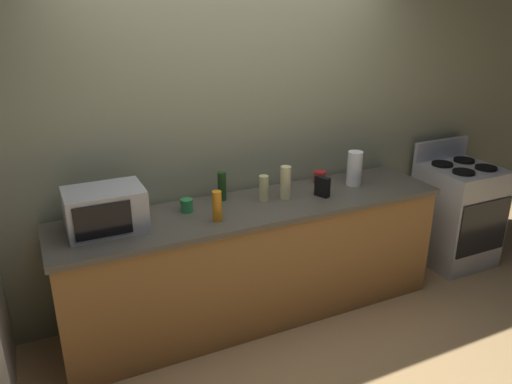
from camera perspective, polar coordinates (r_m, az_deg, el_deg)
ground_plane at (r=3.67m, az=2.80°, el=-16.84°), size 8.00×8.00×0.00m
back_wall at (r=3.74m, az=-2.72°, el=7.07°), size 6.40×0.10×2.70m
counter_run at (r=3.72m, az=0.00°, el=-7.91°), size 2.84×0.64×0.90m
stove_range at (r=4.83m, az=21.98°, el=-2.30°), size 0.60×0.61×1.08m
microwave at (r=3.25m, az=-16.91°, el=-1.93°), size 0.48×0.35×0.27m
paper_towel_roll at (r=3.94m, az=11.23°, el=2.67°), size 0.12×0.12×0.27m
cordless_phone at (r=3.69m, az=7.61°, el=0.62°), size 0.09×0.12×0.15m
bottle_vinegar at (r=3.57m, az=0.90°, el=0.44°), size 0.07×0.07×0.19m
bottle_dish_soap at (r=3.25m, az=-4.48°, el=-1.62°), size 0.06×0.06×0.21m
bottle_hand_soap at (r=3.61m, az=3.41°, el=1.09°), size 0.08×0.08×0.24m
bottle_wine at (r=3.59m, az=-3.92°, el=0.67°), size 0.06×0.06×0.21m
mug_green at (r=3.44m, az=-7.95°, el=-1.52°), size 0.09×0.09×0.09m
mug_red at (r=3.98m, az=7.31°, el=1.72°), size 0.09×0.09×0.09m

